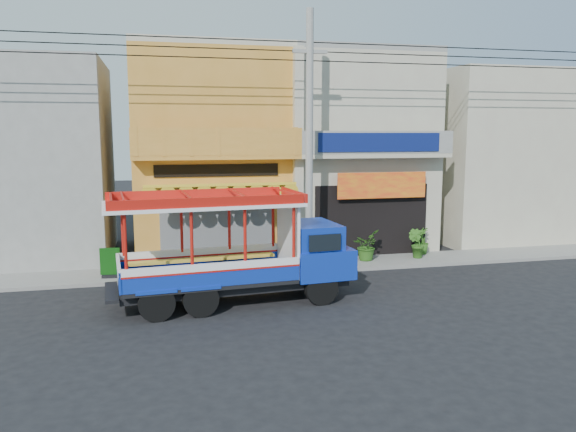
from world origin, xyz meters
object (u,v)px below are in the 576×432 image
at_px(green_sign, 110,265).
at_px(potted_plant_b, 416,244).
at_px(utility_pole, 314,129).
at_px(potted_plant_a, 366,245).
at_px(songthaew_truck, 251,249).
at_px(potted_plant_c, 422,241).

xyz_separation_m(green_sign, potted_plant_b, (11.27, 0.42, 0.13)).
height_order(utility_pole, potted_plant_b, utility_pole).
bearing_deg(potted_plant_a, utility_pole, 144.22).
xyz_separation_m(potted_plant_a, potted_plant_b, (2.05, -0.07, -0.01)).
xyz_separation_m(songthaew_truck, potted_plant_a, (5.03, 3.84, -0.88)).
xyz_separation_m(utility_pole, songthaew_truck, (-2.71, -2.98, -3.47)).
xyz_separation_m(green_sign, potted_plant_c, (11.79, 1.03, 0.11)).
height_order(songthaew_truck, potted_plant_b, songthaew_truck).
bearing_deg(green_sign, potted_plant_c, 4.98).
height_order(utility_pole, potted_plant_c, utility_pole).
height_order(songthaew_truck, potted_plant_a, songthaew_truck).
height_order(songthaew_truck, green_sign, songthaew_truck).
distance_m(songthaew_truck, potted_plant_b, 8.07).
distance_m(utility_pole, songthaew_truck, 5.32).
bearing_deg(songthaew_truck, green_sign, 141.34).
bearing_deg(songthaew_truck, potted_plant_c, 29.98).
bearing_deg(potted_plant_a, potted_plant_c, -44.28).
xyz_separation_m(potted_plant_a, potted_plant_c, (2.57, 0.54, -0.04)).
xyz_separation_m(utility_pole, potted_plant_b, (4.37, 0.79, -4.36)).
xyz_separation_m(green_sign, potted_plant_a, (9.22, 0.49, 0.15)).
bearing_deg(potted_plant_c, potted_plant_b, -39.95).
distance_m(potted_plant_a, potted_plant_b, 2.05).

